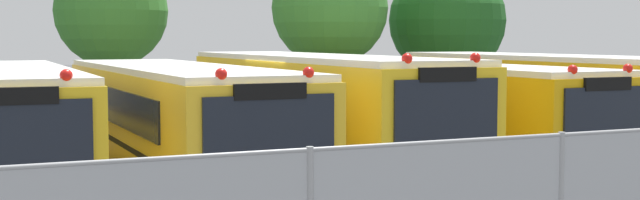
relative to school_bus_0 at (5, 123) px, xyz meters
name	(u,v)px	position (x,y,z in m)	size (l,w,h in m)	color
ground_plane	(313,171)	(6.48, -0.10, -1.35)	(160.00, 160.00, 0.00)	#424244
school_bus_0	(5,123)	(0.00, 0.00, 0.00)	(2.55, 10.61, 2.56)	yellow
school_bus_1	(174,117)	(3.31, -0.06, 0.00)	(2.84, 11.31, 2.56)	yellow
school_bus_2	(314,107)	(6.50, -0.09, 0.10)	(2.52, 11.15, 2.75)	yellow
school_bus_3	(440,107)	(9.78, -0.14, -0.02)	(2.64, 11.14, 2.52)	#EAA80C
school_bus_4	(546,100)	(12.90, -0.23, 0.07)	(2.73, 11.12, 2.70)	yellow
tree_1	(113,10)	(3.92, 10.97, 2.60)	(3.77, 3.77, 5.80)	#4C3823
tree_2	(331,9)	(11.00, 8.90, 2.67)	(4.05, 4.05, 6.08)	#4C3823
tree_3	(446,22)	(15.93, 9.26, 2.28)	(4.40, 4.40, 5.88)	#4C3823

